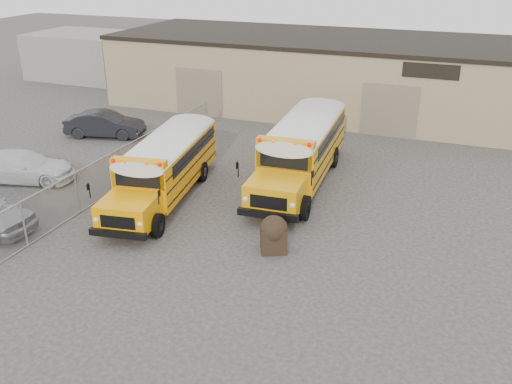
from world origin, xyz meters
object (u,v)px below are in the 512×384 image
(school_bus_left, at_px, (203,126))
(tarp_bundle, at_px, (274,233))
(school_bus_right, at_px, (328,111))
(car_white, at_px, (23,167))
(car_dark, at_px, (105,124))

(school_bus_left, height_order, tarp_bundle, school_bus_left)
(school_bus_left, distance_m, tarp_bundle, 10.94)
(school_bus_right, height_order, tarp_bundle, school_bus_right)
(school_bus_left, relative_size, tarp_bundle, 6.81)
(tarp_bundle, relative_size, car_white, 0.29)
(car_white, bearing_deg, tarp_bundle, -115.42)
(school_bus_right, xyz_separation_m, car_dark, (-11.99, -3.89, -0.96))
(car_white, xyz_separation_m, car_dark, (-0.40, 7.01, 0.04))
(school_bus_right, height_order, car_white, school_bus_right)
(school_bus_right, xyz_separation_m, tarp_bundle, (1.51, -12.92, -0.99))
(school_bus_left, relative_size, car_dark, 2.10)
(car_white, relative_size, car_dark, 1.08)
(school_bus_left, xyz_separation_m, school_bus_right, (5.43, 4.51, 0.15))
(car_white, bearing_deg, school_bus_right, -63.43)
(school_bus_left, bearing_deg, car_dark, 174.63)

